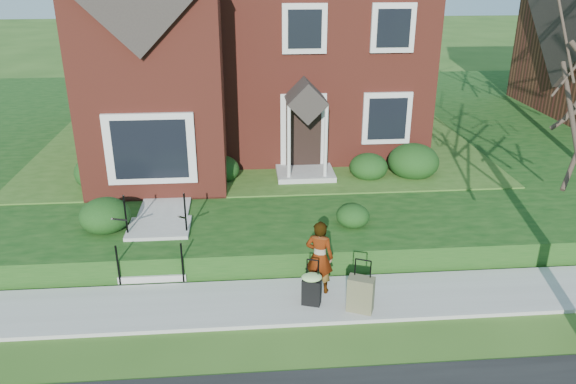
{
  "coord_description": "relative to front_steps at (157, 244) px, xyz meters",
  "views": [
    {
      "loc": [
        -0.51,
        -9.4,
        6.3
      ],
      "look_at": [
        0.43,
        2.0,
        1.55
      ],
      "focal_mm": 35.0,
      "sensor_mm": 36.0,
      "label": 1
    }
  ],
  "objects": [
    {
      "name": "sidewalk",
      "position": [
        2.5,
        -1.84,
        -0.43
      ],
      "size": [
        60.0,
        1.6,
        0.08
      ],
      "primitive_type": "cube",
      "color": "#9E9B93",
      "rests_on": "ground"
    },
    {
      "name": "ground",
      "position": [
        2.5,
        -1.84,
        -0.47
      ],
      "size": [
        120.0,
        120.0,
        0.0
      ],
      "primitive_type": "plane",
      "color": "#2D5119",
      "rests_on": "ground"
    },
    {
      "name": "suitcase_black",
      "position": [
        3.21,
        -2.03,
        -0.02
      ],
      "size": [
        0.48,
        0.43,
        0.96
      ],
      "rotation": [
        0.0,
        0.0,
        -0.32
      ],
      "color": "black",
      "rests_on": "sidewalk"
    },
    {
      "name": "walkway",
      "position": [
        0.0,
        3.16,
        0.16
      ],
      "size": [
        1.2,
        6.0,
        0.06
      ],
      "primitive_type": "cube",
      "color": "#9E9B93",
      "rests_on": "terrace"
    },
    {
      "name": "foundation_shrubs",
      "position": [
        2.14,
        2.89,
        0.58
      ],
      "size": [
        10.08,
        4.2,
        1.04
      ],
      "color": "black",
      "rests_on": "terrace"
    },
    {
      "name": "suitcase_olive",
      "position": [
        4.11,
        -2.32,
        -0.04
      ],
      "size": [
        0.56,
        0.45,
        1.07
      ],
      "rotation": [
        0.0,
        0.0,
        -0.41
      ],
      "color": "brown",
      "rests_on": "sidewalk"
    },
    {
      "name": "front_steps",
      "position": [
        0.0,
        0.0,
        0.0
      ],
      "size": [
        1.4,
        2.02,
        1.5
      ],
      "color": "#9E9B93",
      "rests_on": "ground"
    },
    {
      "name": "terrace",
      "position": [
        6.5,
        9.06,
        -0.17
      ],
      "size": [
        44.0,
        20.0,
        0.6
      ],
      "primitive_type": "cube",
      "color": "#0F370F",
      "rests_on": "ground"
    },
    {
      "name": "woman",
      "position": [
        3.41,
        -1.56,
        0.38
      ],
      "size": [
        0.66,
        0.55,
        1.55
      ],
      "primitive_type": "imported",
      "rotation": [
        0.0,
        0.0,
        2.77
      ],
      "color": "#999999",
      "rests_on": "sidewalk"
    }
  ]
}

